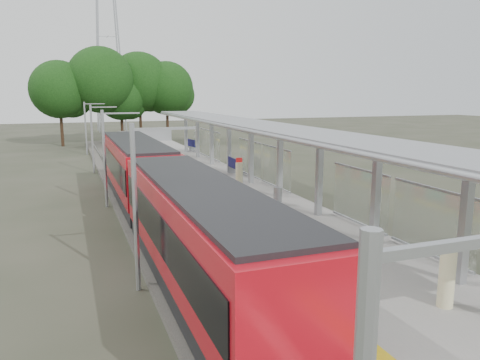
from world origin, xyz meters
name	(u,v)px	position (x,y,z in m)	size (l,w,h in m)	color
trackbed	(137,199)	(-4.50, 20.00, 0.12)	(3.00, 70.00, 0.24)	#59544C
platform	(209,187)	(0.00, 20.00, 0.50)	(6.00, 50.00, 1.00)	gray
tactile_strip	(169,182)	(-2.55, 20.00, 1.01)	(0.60, 50.00, 0.02)	yellow
end_fence	(145,136)	(0.00, 44.95, 1.60)	(6.00, 0.10, 1.20)	#9EA0A5
train	(158,190)	(-4.50, 12.81, 2.05)	(2.74, 27.60, 3.62)	black
canopy	(257,132)	(1.61, 16.19, 4.20)	(3.27, 38.00, 3.66)	#9EA0A5
pylon	(106,12)	(-1.00, 73.00, 19.00)	(8.00, 4.00, 38.00)	#9EA0A5
tree_cluster	(119,86)	(-1.58, 53.68, 7.20)	(20.17, 10.68, 11.82)	#382316
catenary_masts	(106,155)	(-6.22, 19.00, 2.91)	(2.08, 48.16, 5.40)	#9EA0A5
bench_mid	(234,166)	(2.00, 20.98, 1.59)	(0.54, 1.66, 1.13)	#0F0E47
bench_far	(192,145)	(2.60, 34.24, 1.58)	(0.77, 1.67, 1.10)	#0F0E47
info_pillar_near	(447,278)	(0.48, 0.99, 1.76)	(0.40, 0.40, 1.76)	beige
info_pillar_far	(239,176)	(0.65, 16.39, 1.77)	(0.40, 0.40, 1.79)	beige
litter_bin	(278,196)	(1.16, 12.39, 1.43)	(0.42, 0.42, 0.85)	#9EA0A5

